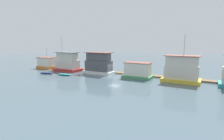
{
  "coord_description": "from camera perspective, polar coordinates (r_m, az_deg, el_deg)",
  "views": [
    {
      "loc": [
        19.24,
        -35.07,
        7.63
      ],
      "look_at": [
        0.0,
        -1.0,
        1.4
      ],
      "focal_mm": 28.0,
      "sensor_mm": 36.0,
      "label": 1
    }
  ],
  "objects": [
    {
      "name": "dinghy_teal",
      "position": [
        42.03,
        -15.25,
        -1.42
      ],
      "size": [
        3.69,
        1.54,
        0.45
      ],
      "color": "teal",
      "rests_on": "ground_plane"
    },
    {
      "name": "dinghy_navy",
      "position": [
        45.53,
        -20.61,
        -0.9
      ],
      "size": [
        3.71,
        2.06,
        0.45
      ],
      "color": "navy",
      "rests_on": "ground_plane"
    },
    {
      "name": "houseboat_white",
      "position": [
        42.82,
        -4.44,
        1.86
      ],
      "size": [
        7.49,
        3.3,
        5.24
      ],
      "color": "white",
      "rests_on": "ground_plane"
    },
    {
      "name": "houseboat_yellow",
      "position": [
        36.35,
        21.74,
        0.02
      ],
      "size": [
        7.08,
        4.09,
        8.99
      ],
      "color": "gold",
      "rests_on": "ground_plane"
    },
    {
      "name": "houseboat_orange",
      "position": [
        55.39,
        -20.49,
        2.19
      ],
      "size": [
        5.53,
        3.55,
        6.1
      ],
      "color": "orange",
      "rests_on": "ground_plane"
    },
    {
      "name": "houseboat_green",
      "position": [
        37.85,
        8.33,
        -0.25
      ],
      "size": [
        6.18,
        3.38,
        3.39
      ],
      "color": "#4C9360",
      "rests_on": "ground_plane"
    },
    {
      "name": "houseboat_red",
      "position": [
        48.42,
        -14.37,
        2.3
      ],
      "size": [
        7.34,
        3.99,
        9.1
      ],
      "color": "red",
      "rests_on": "ground_plane"
    },
    {
      "name": "dock_walkway",
      "position": [
        43.36,
        2.64,
        -0.9
      ],
      "size": [
        59.6,
        2.04,
        0.3
      ],
      "primitive_type": "cube",
      "color": "brown",
      "rests_on": "ground_plane"
    },
    {
      "name": "ground_plane",
      "position": [
        40.73,
        0.69,
        -1.75
      ],
      "size": [
        200.0,
        200.0,
        0.0
      ],
      "primitive_type": "plane",
      "color": "#475B66"
    },
    {
      "name": "mooring_post_far_right",
      "position": [
        51.9,
        -14.64,
        1.07
      ],
      "size": [
        0.24,
        0.24,
        1.39
      ],
      "primitive_type": "cylinder",
      "color": "#846B4C",
      "rests_on": "ground_plane"
    }
  ]
}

